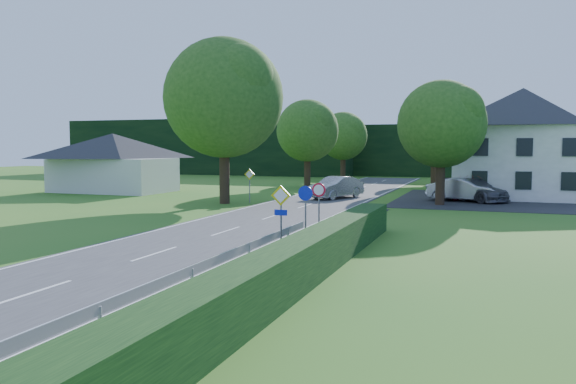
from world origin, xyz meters
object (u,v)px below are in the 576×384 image
at_px(moving_car, 336,187).
at_px(motorcycle, 329,187).
at_px(parked_car_silver_b, 576,192).
at_px(streetlight, 437,141).
at_px(parasol, 471,186).
at_px(parked_car_grey, 474,190).
at_px(parked_car_red, 474,192).
at_px(parked_car_silver_a, 463,190).

distance_m(moving_car, motorcycle, 4.58).
bearing_deg(motorcycle, moving_car, -54.14).
bearing_deg(parked_car_silver_b, motorcycle, 90.45).
relative_size(streetlight, moving_car, 1.56).
xyz_separation_m(motorcycle, parked_car_silver_b, (18.86, -0.71, 0.11)).
height_order(streetlight, motorcycle, streetlight).
xyz_separation_m(streetlight, parasol, (2.35, 2.34, -3.41)).
distance_m(parked_car_grey, parked_car_silver_b, 7.36).
bearing_deg(parked_car_silver_b, parasol, 103.24).
height_order(streetlight, moving_car, streetlight).
height_order(parked_car_red, parked_car_silver_a, parked_car_silver_a).
height_order(moving_car, motorcycle, moving_car).
distance_m(streetlight, parked_car_grey, 4.69).
distance_m(streetlight, parked_car_silver_b, 10.95).
xyz_separation_m(motorcycle, parked_car_silver_a, (11.07, -3.41, 0.29)).
relative_size(parked_car_grey, parked_car_silver_b, 1.20).
bearing_deg(motorcycle, streetlight, -11.61).
bearing_deg(parked_car_silver_a, streetlight, 128.90).
bearing_deg(parked_car_grey, parasol, 59.11).
bearing_deg(motorcycle, parked_car_grey, 0.47).
bearing_deg(streetlight, parked_car_grey, 32.12).
height_order(moving_car, parked_car_silver_a, moving_car).
bearing_deg(parasol, parked_car_silver_a, -112.19).
bearing_deg(parasol, parked_car_grey, -74.84).
bearing_deg(parked_car_red, parked_car_silver_b, -53.38).
bearing_deg(parked_car_grey, motorcycle, 120.57).
bearing_deg(streetlight, motorcycle, 154.54).
relative_size(parked_car_red, parked_car_silver_b, 0.85).
bearing_deg(moving_car, parasol, 34.86).
xyz_separation_m(streetlight, parked_car_red, (2.58, 1.38, -3.73)).
distance_m(parked_car_red, parasol, 1.04).
relative_size(moving_car, parked_car_grey, 0.90).
relative_size(parked_car_red, parked_car_grey, 0.71).
relative_size(moving_car, parked_car_silver_b, 1.08).
distance_m(streetlight, parasol, 4.76).
bearing_deg(parked_car_grey, parked_car_silver_a, 172.82).
bearing_deg(motorcycle, parked_car_red, -0.50).
xyz_separation_m(parked_car_red, parasol, (-0.23, 0.96, 0.32)).
height_order(parked_car_grey, parasol, parasol).
distance_m(moving_car, parked_car_silver_b, 17.51).
relative_size(motorcycle, parked_car_silver_b, 0.44).
bearing_deg(parked_car_silver_b, parked_car_red, 110.91).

